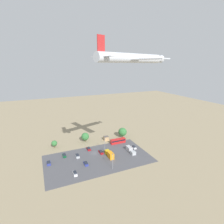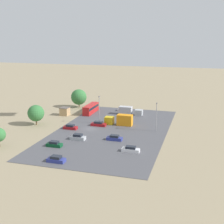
{
  "view_description": "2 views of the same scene",
  "coord_description": "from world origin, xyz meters",
  "px_view_note": "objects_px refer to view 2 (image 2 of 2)",
  "views": [
    {
      "loc": [
        28.8,
        92.38,
        52.47
      ],
      "look_at": [
        -3.88,
        17.68,
        30.17
      ],
      "focal_mm": 28.0,
      "sensor_mm": 36.0,
      "label": 1
    },
    {
      "loc": [
        86.7,
        32.81,
        28.31
      ],
      "look_at": [
        5.81,
        8.68,
        7.42
      ],
      "focal_mm": 50.0,
      "sensor_mm": 36.0,
      "label": 2
    }
  ],
  "objects_px": {
    "parked_car_2": "(56,159)",
    "parked_truck_1": "(120,120)",
    "parked_truck_0": "(129,111)",
    "parked_car_7": "(70,127)",
    "parked_car_1": "(114,138)",
    "shed_building": "(65,111)",
    "parked_car_5": "(131,149)",
    "bus": "(91,108)",
    "parked_car_0": "(54,144)",
    "parked_car_4": "(123,109)",
    "parked_car_3": "(78,137)",
    "parked_car_6": "(98,124)"
  },
  "relations": [
    {
      "from": "parked_car_6",
      "to": "parked_truck_1",
      "type": "xyz_separation_m",
      "value": [
        -3.12,
        6.36,
        0.96
      ]
    },
    {
      "from": "parked_car_7",
      "to": "parked_car_1",
      "type": "bearing_deg",
      "value": 68.79
    },
    {
      "from": "bus",
      "to": "parked_car_7",
      "type": "bearing_deg",
      "value": -86.98
    },
    {
      "from": "parked_car_0",
      "to": "parked_truck_0",
      "type": "bearing_deg",
      "value": -15.78
    },
    {
      "from": "parked_car_1",
      "to": "parked_car_2",
      "type": "height_order",
      "value": "parked_car_1"
    },
    {
      "from": "shed_building",
      "to": "parked_car_6",
      "type": "bearing_deg",
      "value": 58.7
    },
    {
      "from": "parked_car_2",
      "to": "parked_truck_1",
      "type": "xyz_separation_m",
      "value": [
        -33.38,
        6.15,
        0.97
      ]
    },
    {
      "from": "parked_car_3",
      "to": "parked_car_6",
      "type": "xyz_separation_m",
      "value": [
        -14.28,
        1.12,
        -0.06
      ]
    },
    {
      "from": "parked_car_0",
      "to": "parked_car_4",
      "type": "bearing_deg",
      "value": -9.72
    },
    {
      "from": "parked_car_2",
      "to": "parked_car_6",
      "type": "relative_size",
      "value": 0.87
    },
    {
      "from": "parked_car_4",
      "to": "parked_truck_0",
      "type": "relative_size",
      "value": 0.47
    },
    {
      "from": "parked_car_4",
      "to": "parked_truck_1",
      "type": "xyz_separation_m",
      "value": [
        18.63,
        3.89,
        0.97
      ]
    },
    {
      "from": "parked_car_0",
      "to": "parked_car_6",
      "type": "xyz_separation_m",
      "value": [
        -21.16,
        4.87,
        0.02
      ]
    },
    {
      "from": "parked_car_5",
      "to": "parked_truck_0",
      "type": "xyz_separation_m",
      "value": [
        -36.26,
        -9.12,
        0.72
      ]
    },
    {
      "from": "shed_building",
      "to": "parked_truck_0",
      "type": "relative_size",
      "value": 0.39
    },
    {
      "from": "bus",
      "to": "parked_car_2",
      "type": "bearing_deg",
      "value": -79.39
    },
    {
      "from": "bus",
      "to": "parked_car_6",
      "type": "height_order",
      "value": "bus"
    },
    {
      "from": "bus",
      "to": "parked_truck_0",
      "type": "relative_size",
      "value": 1.24
    },
    {
      "from": "shed_building",
      "to": "parked_car_5",
      "type": "xyz_separation_m",
      "value": [
        29.04,
        31.37,
        -0.76
      ]
    },
    {
      "from": "parked_truck_1",
      "to": "parked_car_4",
      "type": "bearing_deg",
      "value": 11.78
    },
    {
      "from": "bus",
      "to": "parked_car_0",
      "type": "height_order",
      "value": "bus"
    },
    {
      "from": "parked_car_0",
      "to": "parked_car_2",
      "type": "distance_m",
      "value": 10.42
    },
    {
      "from": "parked_car_7",
      "to": "parked_truck_0",
      "type": "height_order",
      "value": "parked_truck_0"
    },
    {
      "from": "parked_car_2",
      "to": "bus",
      "type": "bearing_deg",
      "value": 10.61
    },
    {
      "from": "parked_car_0",
      "to": "parked_car_1",
      "type": "xyz_separation_m",
      "value": [
        -9.28,
        13.63,
        0.01
      ]
    },
    {
      "from": "parked_car_5",
      "to": "parked_car_6",
      "type": "relative_size",
      "value": 0.92
    },
    {
      "from": "parked_car_2",
      "to": "parked_truck_1",
      "type": "relative_size",
      "value": 0.46
    },
    {
      "from": "parked_truck_0",
      "to": "parked_truck_1",
      "type": "height_order",
      "value": "parked_truck_1"
    },
    {
      "from": "parked_car_4",
      "to": "parked_truck_1",
      "type": "relative_size",
      "value": 0.45
    },
    {
      "from": "parked_car_2",
      "to": "parked_car_3",
      "type": "distance_m",
      "value": 16.04
    },
    {
      "from": "parked_car_1",
      "to": "parked_car_3",
      "type": "height_order",
      "value": "parked_car_3"
    },
    {
      "from": "parked_car_5",
      "to": "parked_car_4",
      "type": "bearing_deg",
      "value": -162.88
    },
    {
      "from": "parked_car_1",
      "to": "parked_car_4",
      "type": "distance_m",
      "value": 34.21
    },
    {
      "from": "parked_car_6",
      "to": "parked_truck_0",
      "type": "distance_m",
      "value": 18.15
    },
    {
      "from": "parked_car_6",
      "to": "parked_car_7",
      "type": "height_order",
      "value": "parked_car_6"
    },
    {
      "from": "shed_building",
      "to": "parked_car_6",
      "type": "distance_m",
      "value": 19.1
    },
    {
      "from": "bus",
      "to": "parked_car_0",
      "type": "xyz_separation_m",
      "value": [
        36.64,
        3.49,
        -1.1
      ]
    },
    {
      "from": "parked_car_5",
      "to": "parked_truck_0",
      "type": "bearing_deg",
      "value": -165.88
    },
    {
      "from": "parked_car_0",
      "to": "parked_truck_1",
      "type": "height_order",
      "value": "parked_truck_1"
    },
    {
      "from": "bus",
      "to": "parked_car_1",
      "type": "xyz_separation_m",
      "value": [
        27.36,
        17.12,
        -1.09
      ]
    },
    {
      "from": "parked_truck_0",
      "to": "parked_truck_1",
      "type": "xyz_separation_m",
      "value": [
        14.01,
        0.42,
        0.27
      ]
    },
    {
      "from": "bus",
      "to": "parked_truck_1",
      "type": "relative_size",
      "value": 1.18
    },
    {
      "from": "bus",
      "to": "parked_truck_0",
      "type": "xyz_separation_m",
      "value": [
        -1.65,
        14.31,
        -0.39
      ]
    },
    {
      "from": "bus",
      "to": "parked_car_2",
      "type": "xyz_separation_m",
      "value": [
        45.74,
        8.57,
        -1.09
      ]
    },
    {
      "from": "parked_car_0",
      "to": "parked_car_3",
      "type": "xyz_separation_m",
      "value": [
        -6.89,
        3.75,
        0.07
      ]
    },
    {
      "from": "parked_car_0",
      "to": "parked_car_1",
      "type": "height_order",
      "value": "parked_car_1"
    },
    {
      "from": "parked_truck_0",
      "to": "parked_car_0",
      "type": "bearing_deg",
      "value": -15.78
    },
    {
      "from": "parked_car_7",
      "to": "parked_car_4",
      "type": "bearing_deg",
      "value": 160.48
    },
    {
      "from": "parked_car_2",
      "to": "parked_car_5",
      "type": "distance_m",
      "value": 18.56
    },
    {
      "from": "parked_car_3",
      "to": "parked_car_7",
      "type": "distance_m",
      "value": 10.56
    }
  ]
}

